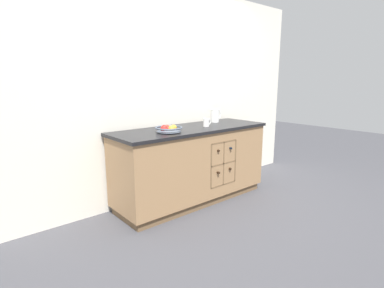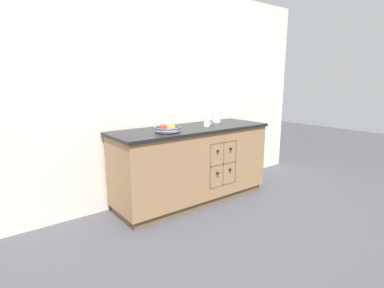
% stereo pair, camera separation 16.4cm
% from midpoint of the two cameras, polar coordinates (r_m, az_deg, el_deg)
% --- Properties ---
extents(ground_plane, '(14.00, 14.00, 0.00)m').
position_cam_midpoint_polar(ground_plane, '(3.75, -1.27, -10.59)').
color(ground_plane, '#424247').
extents(back_wall, '(4.40, 0.06, 2.55)m').
position_cam_midpoint_polar(back_wall, '(3.77, -5.05, 9.44)').
color(back_wall, silver).
rests_on(back_wall, ground_plane).
extents(kitchen_island, '(1.95, 0.67, 0.90)m').
position_cam_midpoint_polar(kitchen_island, '(3.60, -1.25, -3.84)').
color(kitchen_island, brown).
rests_on(kitchen_island, ground_plane).
extents(fruit_bowl, '(0.29, 0.29, 0.09)m').
position_cam_midpoint_polar(fruit_bowl, '(3.18, -5.92, 2.90)').
color(fruit_bowl, '#4C5666').
rests_on(fruit_bowl, kitchen_island).
extents(white_pitcher, '(0.17, 0.11, 0.17)m').
position_cam_midpoint_polar(white_pitcher, '(3.95, 3.23, 5.48)').
color(white_pitcher, white).
rests_on(white_pitcher, kitchen_island).
extents(ceramic_mug, '(0.11, 0.07, 0.10)m').
position_cam_midpoint_polar(ceramic_mug, '(3.58, 1.46, 4.14)').
color(ceramic_mug, white).
rests_on(ceramic_mug, kitchen_island).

